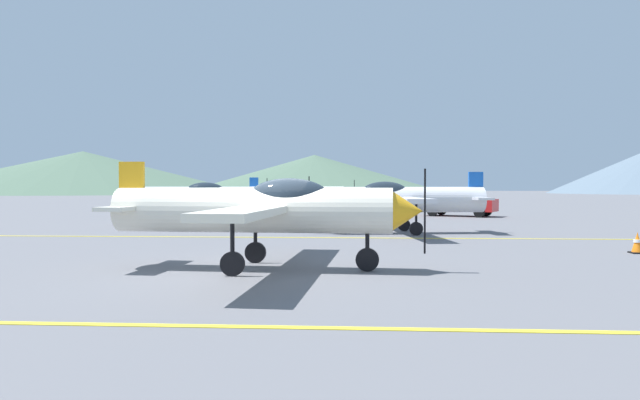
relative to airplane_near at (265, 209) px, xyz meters
name	(u,v)px	position (x,y,z in m)	size (l,w,h in m)	color
ground_plane	(255,270)	(-0.19, -0.13, -1.36)	(400.00, 400.00, 0.00)	slate
apron_line_near	(189,326)	(-0.19, -5.11, -1.35)	(80.00, 0.16, 0.01)	yellow
apron_line_far	(294,237)	(-0.19, 7.73, -1.35)	(80.00, 0.16, 0.01)	yellow
airplane_near	(265,209)	(0.00, 0.00, 0.00)	(7.00, 8.06, 2.41)	silver
airplane_mid	(399,199)	(3.71, 9.80, 0.00)	(7.04, 8.07, 2.41)	silver
airplane_far	(194,196)	(-5.73, 14.23, 0.00)	(7.04, 8.08, 2.41)	silver
airplane_back	(300,194)	(-1.55, 24.16, 0.00)	(7.00, 8.06, 2.41)	silver
car_sedan	(460,202)	(8.43, 22.58, -0.52)	(4.65, 3.51, 1.62)	red
traffic_cone_front	(637,243)	(9.78, 3.61, -1.07)	(0.36, 0.36, 0.59)	black
hill_left	(83,172)	(-68.87, 130.91, 4.07)	(86.54, 86.54, 10.86)	#4C6651
hill_centerleft	(315,174)	(-7.57, 120.63, 3.21)	(63.61, 63.61, 9.15)	#4C6651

